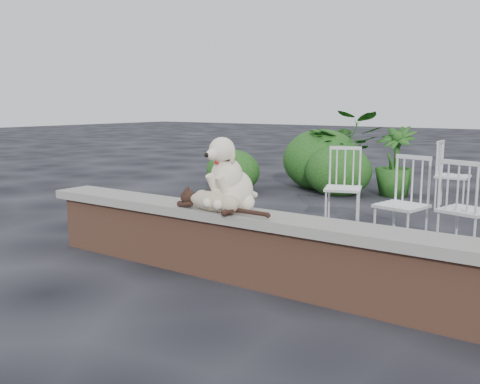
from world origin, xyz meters
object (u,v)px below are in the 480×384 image
Objects in this scene: chair_e at (453,175)px; potted_plant_a at (345,150)px; cat at (215,200)px; chair_b at (401,204)px; dog at (233,173)px; chair_c at (467,209)px; chair_a at (343,187)px; potted_plant_b at (395,161)px.

potted_plant_a reaches higher than chair_e.
chair_e is (0.83, 4.33, -0.20)m from cat.
cat is at bearing -106.26° from chair_b.
potted_plant_a reaches higher than dog.
dog is 0.66× the size of chair_b.
chair_b and chair_c have the same top height.
cat is (-0.08, -0.15, -0.21)m from dog.
cat is at bearing 166.74° from chair_e.
potted_plant_a is at bearing 134.26° from chair_b.
chair_b is (0.12, -2.55, 0.00)m from chair_e.
chair_c is (1.54, 1.89, -0.20)m from cat.
chair_a reaches higher than cat.
cat is 0.82× the size of potted_plant_a.
potted_plant_a is 0.93m from potted_plant_b.
potted_plant_b is (0.91, -0.14, -0.12)m from potted_plant_a.
dog is 4.74m from potted_plant_b.
chair_e is at bearing 88.89° from dog.
potted_plant_a is (-2.05, 3.24, 0.20)m from chair_b.
cat is 4.88m from potted_plant_b.
cat is 2.45m from chair_c.
dog is at bearing -106.28° from chair_b.
chair_b is at bearing -55.94° from chair_a.
chair_c is at bearing 60.00° from cat.
potted_plant_a is at bearing 67.81° from chair_e.
chair_e is at bearing -28.47° from potted_plant_b.
dog is 4.26m from chair_e.
potted_plant_a reaches higher than potted_plant_b.
potted_plant_b is at bearing -44.80° from chair_c.
chair_c is 0.70× the size of potted_plant_a.
dog reaches higher than chair_c.
chair_b is 1.15m from chair_a.
chair_a and chair_c have the same top height.
chair_e is at bearing -19.80° from potted_plant_a.
dog is at bearing -86.80° from potted_plant_b.
chair_b is 3.84m from potted_plant_a.
potted_plant_b reaches higher than chair_e.
chair_e is 1.16m from potted_plant_b.
chair_a is 0.85× the size of potted_plant_b.
dog reaches higher than chair_a.
chair_c is at bearing 59.18° from dog.
chair_a is 2.81m from potted_plant_a.
chair_a is at bearing 155.75° from chair_b.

